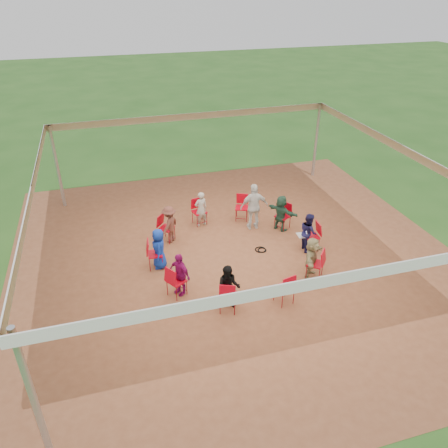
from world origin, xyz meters
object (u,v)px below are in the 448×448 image
object	(u,v)px
chair_8	(284,288)
person_seated_7	(311,258)
standing_person	(254,207)
laptop	(303,233)
person_seated_3	(169,224)
person_seated_5	(180,274)
chair_3	(199,212)
chair_7	(228,296)
chair_9	(315,264)
chair_5	(155,254)
chair_4	(166,228)
chair_6	(177,281)
chair_2	(242,208)
person_seated_2	(201,209)
chair_1	(283,216)
person_seated_0	(308,232)
person_seated_4	(159,249)
cable_coil	(261,250)
person_seated_6	(229,287)
person_seated_1	(281,213)
chair_0	(312,236)

from	to	relation	value
chair_8	person_seated_7	size ratio (longest dim) A/B	0.74
standing_person	laptop	bearing A→B (deg)	124.59
person_seated_3	person_seated_5	distance (m)	2.64
chair_3	chair_7	distance (m)	4.51
chair_7	chair_9	world-z (taller)	same
person_seated_7	chair_5	bearing A→B (deg)	108.48
chair_3	laptop	world-z (taller)	chair_3
chair_4	chair_6	world-z (taller)	same
chair_2	chair_8	size ratio (longest dim) A/B	1.00
chair_4	person_seated_2	distance (m)	1.44
person_seated_2	chair_9	bearing A→B (deg)	108.48
chair_1	person_seated_0	distance (m)	1.44
chair_3	chair_5	xyz separation A→B (m)	(-1.80, -2.12, 0.00)
chair_3	person_seated_4	world-z (taller)	person_seated_4
person_seated_0	laptop	bearing A→B (deg)	90.00
standing_person	person_seated_5	bearing A→B (deg)	45.83
cable_coil	person_seated_3	bearing A→B (deg)	153.12
chair_4	chair_9	distance (m)	4.74
chair_5	person_seated_5	bearing A→B (deg)	22.57
cable_coil	chair_5	bearing A→B (deg)	179.46
chair_8	chair_5	bearing A→B (deg)	126.00
person_seated_3	person_seated_7	size ratio (longest dim) A/B	1.00
person_seated_5	person_seated_6	size ratio (longest dim) A/B	1.00
person_seated_0	standing_person	distance (m)	2.04
chair_7	person_seated_5	bearing A→B (deg)	157.43
standing_person	chair_4	bearing A→B (deg)	3.62
cable_coil	laptop	bearing A→B (deg)	-14.34
chair_6	person_seated_7	size ratio (longest dim) A/B	0.74
person_seated_1	person_seated_2	size ratio (longest dim) A/B	1.00
chair_0	chair_9	bearing A→B (deg)	162.00
person_seated_0	cable_coil	distance (m)	1.54
chair_0	chair_9	distance (m)	1.46
cable_coil	person_seated_2	bearing A→B (deg)	124.40
person_seated_6	laptop	world-z (taller)	person_seated_6
chair_3	standing_person	size ratio (longest dim) A/B	0.57
person_seated_5	chair_5	bearing A→B (deg)	166.57
chair_2	standing_person	xyz separation A→B (m)	(0.20, -0.68, 0.35)
person_seated_0	person_seated_5	xyz separation A→B (m)	(-4.16, -1.01, 0.00)
chair_7	chair_8	xyz separation A→B (m)	(1.46, -0.11, 0.00)
chair_2	person_seated_2	world-z (taller)	person_seated_2
chair_7	laptop	world-z (taller)	chair_7
chair_3	chair_4	bearing A→B (deg)	18.00
chair_2	person_seated_4	size ratio (longest dim) A/B	0.74
person_seated_1	person_seated_7	distance (m)	2.64
chair_3	chair_9	size ratio (longest dim) A/B	1.00
person_seated_7	laptop	size ratio (longest dim) A/B	3.42
person_seated_4	standing_person	world-z (taller)	standing_person
chair_0	chair_9	world-z (taller)	same
laptop	chair_7	bearing A→B (deg)	128.60
person_seated_4	chair_1	bearing A→B (deg)	108.48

